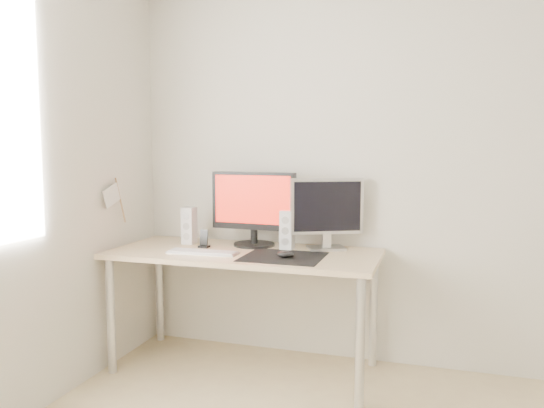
# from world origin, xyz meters

# --- Properties ---
(wall_back) EXTENTS (3.50, 0.00, 3.50)m
(wall_back) POSITION_xyz_m (0.00, 1.75, 1.25)
(wall_back) COLOR beige
(wall_back) RESTS_ON ground
(mousepad) EXTENTS (0.45, 0.40, 0.00)m
(mousepad) POSITION_xyz_m (-0.66, 1.29, 0.73)
(mousepad) COLOR black
(mousepad) RESTS_ON desk
(mouse) EXTENTS (0.10, 0.06, 0.04)m
(mouse) POSITION_xyz_m (-0.64, 1.26, 0.75)
(mouse) COLOR black
(mouse) RESTS_ON mousepad
(desk) EXTENTS (1.60, 0.70, 0.73)m
(desk) POSITION_xyz_m (-0.93, 1.38, 0.65)
(desk) COLOR #D1B587
(desk) RESTS_ON ground
(main_monitor) EXTENTS (0.55, 0.27, 0.47)m
(main_monitor) POSITION_xyz_m (-0.93, 1.56, 0.98)
(main_monitor) COLOR black
(main_monitor) RESTS_ON desk
(second_monitor) EXTENTS (0.42, 0.24, 0.43)m
(second_monitor) POSITION_xyz_m (-0.47, 1.59, 0.97)
(second_monitor) COLOR #BDBDC0
(second_monitor) RESTS_ON desk
(speaker_left) EXTENTS (0.08, 0.09, 0.24)m
(speaker_left) POSITION_xyz_m (-1.36, 1.51, 0.85)
(speaker_left) COLOR white
(speaker_left) RESTS_ON desk
(speaker_right) EXTENTS (0.08, 0.09, 0.24)m
(speaker_right) POSITION_xyz_m (-0.70, 1.52, 0.85)
(speaker_right) COLOR white
(speaker_right) RESTS_ON desk
(keyboard) EXTENTS (0.42, 0.13, 0.02)m
(keyboard) POSITION_xyz_m (-1.14, 1.25, 0.74)
(keyboard) COLOR silver
(keyboard) RESTS_ON desk
(phone_dock) EXTENTS (0.06, 0.05, 0.11)m
(phone_dock) POSITION_xyz_m (-1.21, 1.42, 0.76)
(phone_dock) COLOR black
(phone_dock) RESTS_ON desk
(pennant) EXTENTS (0.01, 0.23, 0.29)m
(pennant) POSITION_xyz_m (-1.72, 1.24, 1.05)
(pennant) COLOR #A57F54
(pennant) RESTS_ON wall_left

